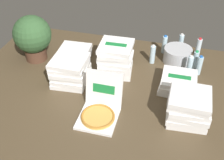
# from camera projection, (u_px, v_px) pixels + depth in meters

# --- Properties ---
(ground_plane) EXTENTS (3.20, 2.40, 0.02)m
(ground_plane) POSITION_uv_depth(u_px,v_px,m) (110.00, 97.00, 2.81)
(ground_plane) COLOR #4C3D28
(open_pizza_box) EXTENTS (0.36, 0.44, 0.38)m
(open_pizza_box) POSITION_uv_depth(u_px,v_px,m) (100.00, 109.00, 2.55)
(open_pizza_box) COLOR white
(open_pizza_box) RESTS_ON ground_plane
(pizza_stack_left_mid) EXTENTS (0.39, 0.38, 0.15)m
(pizza_stack_left_mid) POSITION_uv_depth(u_px,v_px,m) (74.00, 54.00, 3.29)
(pizza_stack_left_mid) COLOR white
(pizza_stack_left_mid) RESTS_ON ground_plane
(pizza_stack_left_near) EXTENTS (0.41, 0.41, 0.34)m
(pizza_stack_left_near) POSITION_uv_depth(u_px,v_px,m) (116.00, 58.00, 3.04)
(pizza_stack_left_near) COLOR white
(pizza_stack_left_near) RESTS_ON ground_plane
(pizza_stack_center_far) EXTENTS (0.38, 0.39, 0.15)m
(pizza_stack_center_far) POSITION_uv_depth(u_px,v_px,m) (178.00, 83.00, 2.86)
(pizza_stack_center_far) COLOR white
(pizza_stack_center_far) RESTS_ON ground_plane
(pizza_stack_right_mid) EXTENTS (0.39, 0.40, 0.29)m
(pizza_stack_right_mid) POSITION_uv_depth(u_px,v_px,m) (70.00, 70.00, 2.91)
(pizza_stack_right_mid) COLOR white
(pizza_stack_right_mid) RESTS_ON ground_plane
(pizza_stack_center_near) EXTENTS (0.38, 0.38, 0.29)m
(pizza_stack_center_near) POSITION_uv_depth(u_px,v_px,m) (188.00, 107.00, 2.48)
(pizza_stack_center_near) COLOR white
(pizza_stack_center_near) RESTS_ON ground_plane
(ice_bucket) EXTENTS (0.33, 0.33, 0.18)m
(ice_bucket) POSITION_uv_depth(u_px,v_px,m) (177.00, 55.00, 3.25)
(ice_bucket) COLOR #B7BABF
(ice_bucket) RESTS_ON ground_plane
(water_bottle_0) EXTENTS (0.06, 0.06, 0.24)m
(water_bottle_0) POSITION_uv_depth(u_px,v_px,m) (195.00, 60.00, 3.12)
(water_bottle_0) COLOR silver
(water_bottle_0) RESTS_ON ground_plane
(water_bottle_1) EXTENTS (0.06, 0.06, 0.24)m
(water_bottle_1) POSITION_uv_depth(u_px,v_px,m) (190.00, 65.00, 3.04)
(water_bottle_1) COLOR silver
(water_bottle_1) RESTS_ON ground_plane
(water_bottle_2) EXTENTS (0.06, 0.06, 0.24)m
(water_bottle_2) POSITION_uv_depth(u_px,v_px,m) (164.00, 44.00, 3.39)
(water_bottle_2) COLOR silver
(water_bottle_2) RESTS_ON ground_plane
(water_bottle_3) EXTENTS (0.06, 0.06, 0.24)m
(water_bottle_3) POSITION_uv_depth(u_px,v_px,m) (181.00, 43.00, 3.42)
(water_bottle_3) COLOR silver
(water_bottle_3) RESTS_ON ground_plane
(water_bottle_4) EXTENTS (0.06, 0.06, 0.24)m
(water_bottle_4) POSITION_uv_depth(u_px,v_px,m) (198.00, 47.00, 3.34)
(water_bottle_4) COLOR silver
(water_bottle_4) RESTS_ON ground_plane
(water_bottle_5) EXTENTS (0.06, 0.06, 0.24)m
(water_bottle_5) POSITION_uv_depth(u_px,v_px,m) (199.00, 65.00, 3.04)
(water_bottle_5) COLOR silver
(water_bottle_5) RESTS_ON ground_plane
(water_bottle_6) EXTENTS (0.06, 0.06, 0.24)m
(water_bottle_6) POSITION_uv_depth(u_px,v_px,m) (153.00, 54.00, 3.21)
(water_bottle_6) COLOR silver
(water_bottle_6) RESTS_ON ground_plane
(potted_plant) EXTENTS (0.44, 0.44, 0.55)m
(potted_plant) POSITION_uv_depth(u_px,v_px,m) (33.00, 36.00, 3.16)
(potted_plant) COLOR #513323
(potted_plant) RESTS_ON ground_plane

